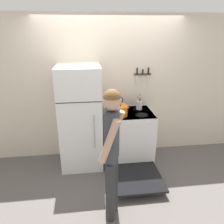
{
  "coord_description": "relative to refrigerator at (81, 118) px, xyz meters",
  "views": [
    {
      "loc": [
        -0.44,
        -3.79,
        2.29
      ],
      "look_at": [
        -0.02,
        -0.48,
        1.02
      ],
      "focal_mm": 35.0,
      "sensor_mm": 36.0,
      "label": 1
    }
  ],
  "objects": [
    {
      "name": "ground_plane",
      "position": [
        0.54,
        0.34,
        -0.88
      ],
      "size": [
        14.0,
        14.0,
        0.0
      ],
      "primitive_type": "plane",
      "color": "#5B5654"
    },
    {
      "name": "refrigerator",
      "position": [
        0.0,
        0.0,
        0.0
      ],
      "size": [
        0.7,
        0.7,
        1.76
      ],
      "color": "white",
      "rests_on": "ground_plane"
    },
    {
      "name": "stove_range",
      "position": [
        0.84,
        -0.04,
        -0.41
      ],
      "size": [
        0.81,
        1.43,
        0.94
      ],
      "color": "white",
      "rests_on": "ground_plane"
    },
    {
      "name": "person",
      "position": [
        0.38,
        -1.25,
        0.09
      ],
      "size": [
        0.35,
        0.41,
        1.7
      ],
      "rotation": [
        0.0,
        0.0,
        1.22
      ],
      "color": "#2D2D30",
      "rests_on": "ground_plane"
    },
    {
      "name": "dutch_oven_pot",
      "position": [
        0.66,
        -0.13,
        0.15
      ],
      "size": [
        0.29,
        0.25,
        0.2
      ],
      "color": "orange",
      "rests_on": "stove_range"
    },
    {
      "name": "tea_kettle",
      "position": [
        0.68,
        0.14,
        0.14
      ],
      "size": [
        0.26,
        0.21,
        0.26
      ],
      "color": "silver",
      "rests_on": "stove_range"
    },
    {
      "name": "wall_knife_strip",
      "position": [
        1.13,
        0.32,
        0.66
      ],
      "size": [
        0.31,
        0.03,
        0.3
      ],
      "color": "brown"
    },
    {
      "name": "wall_back",
      "position": [
        0.54,
        0.37,
        0.4
      ],
      "size": [
        10.0,
        0.06,
        2.55
      ],
      "color": "beige",
      "rests_on": "ground_plane"
    },
    {
      "name": "utensil_jar",
      "position": [
        1.05,
        0.14,
        0.14
      ],
      "size": [
        0.1,
        0.1,
        0.29
      ],
      "color": "silver",
      "rests_on": "stove_range"
    }
  ]
}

